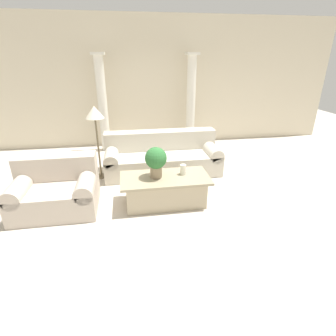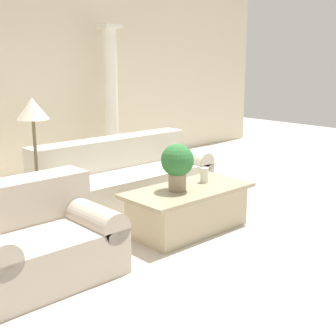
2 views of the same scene
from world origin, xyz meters
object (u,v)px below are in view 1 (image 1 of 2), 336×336
coffee_table (165,190)px  loveseat (56,189)px  sofa_long (162,156)px  floor_lamp (95,118)px  potted_plant (156,160)px

coffee_table → loveseat: bearing=175.5°
loveseat → coffee_table: bearing=-4.5°
sofa_long → floor_lamp: size_ratio=1.64×
loveseat → potted_plant: potted_plant is taller
sofa_long → floor_lamp: bearing=-174.8°
coffee_table → potted_plant: size_ratio=2.86×
sofa_long → loveseat: bearing=-147.3°
floor_lamp → potted_plant: bearing=-50.2°
sofa_long → potted_plant: (-0.27, -1.30, 0.44)m
floor_lamp → coffee_table: bearing=-47.0°
potted_plant → coffee_table: bearing=-10.2°
coffee_table → floor_lamp: bearing=133.0°
potted_plant → floor_lamp: (-0.98, 1.18, 0.44)m
sofa_long → loveseat: 2.20m
coffee_table → potted_plant: 0.54m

